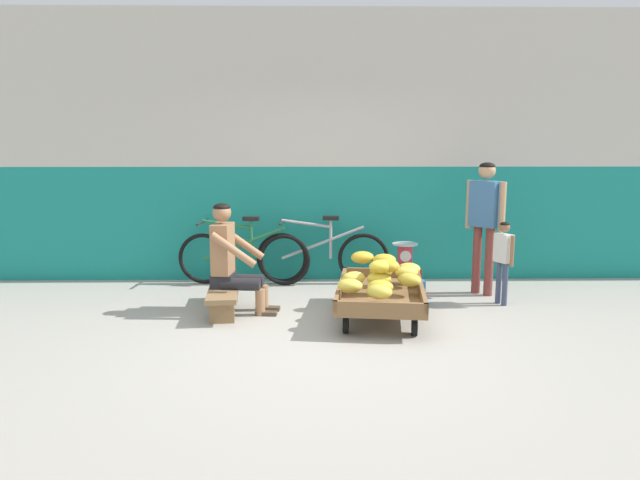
# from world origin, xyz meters

# --- Properties ---
(ground_plane) EXTENTS (80.00, 80.00, 0.00)m
(ground_plane) POSITION_xyz_m (0.00, 0.00, 0.00)
(ground_plane) COLOR #A39E93
(back_wall) EXTENTS (16.00, 0.30, 3.37)m
(back_wall) POSITION_xyz_m (0.00, 2.61, 1.69)
(back_wall) COLOR #19847A
(back_wall) RESTS_ON ground
(banana_cart) EXTENTS (1.01, 1.53, 0.36)m
(banana_cart) POSITION_xyz_m (0.61, 0.76, 0.24)
(banana_cart) COLOR brown
(banana_cart) RESTS_ON ground
(banana_pile) EXTENTS (0.95, 1.19, 0.27)m
(banana_pile) POSITION_xyz_m (0.62, 0.73, 0.46)
(banana_pile) COLOR gold
(banana_pile) RESTS_ON banana_cart
(low_bench) EXTENTS (0.39, 1.12, 0.27)m
(low_bench) POSITION_xyz_m (-0.99, 1.01, 0.20)
(low_bench) COLOR olive
(low_bench) RESTS_ON ground
(vendor_seated) EXTENTS (0.71, 0.53, 1.14)m
(vendor_seated) POSITION_xyz_m (-0.91, 1.00, 0.57)
(vendor_seated) COLOR #9E704C
(vendor_seated) RESTS_ON ground
(plastic_crate) EXTENTS (0.36, 0.28, 0.30)m
(plastic_crate) POSITION_xyz_m (1.01, 1.75, 0.15)
(plastic_crate) COLOR red
(plastic_crate) RESTS_ON ground
(weighing_scale) EXTENTS (0.30, 0.30, 0.29)m
(weighing_scale) POSITION_xyz_m (1.01, 1.75, 0.45)
(weighing_scale) COLOR #28282D
(weighing_scale) RESTS_ON plastic_crate
(bicycle_near_left) EXTENTS (1.66, 0.48, 0.86)m
(bicycle_near_left) POSITION_xyz_m (-0.92, 2.20, 0.35)
(bicycle_near_left) COLOR black
(bicycle_near_left) RESTS_ON ground
(bicycle_far_left) EXTENTS (1.66, 0.48, 0.86)m
(bicycle_far_left) POSITION_xyz_m (0.06, 2.24, 0.35)
(bicycle_far_left) COLOR black
(bicycle_far_left) RESTS_ON ground
(customer_adult) EXTENTS (0.36, 0.38, 1.53)m
(customer_adult) POSITION_xyz_m (1.91, 1.68, 0.95)
(customer_adult) COLOR brown
(customer_adult) RESTS_ON ground
(customer_child) EXTENTS (0.19, 0.26, 0.91)m
(customer_child) POSITION_xyz_m (1.99, 1.24, 0.56)
(customer_child) COLOR #38425B
(customer_child) RESTS_ON ground
(shopping_bag) EXTENTS (0.18, 0.12, 0.24)m
(shopping_bag) POSITION_xyz_m (1.09, 1.37, 0.12)
(shopping_bag) COLOR #3370B7
(shopping_bag) RESTS_ON ground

